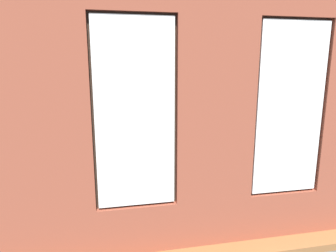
{
  "coord_description": "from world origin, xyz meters",
  "views": [
    {
      "loc": [
        1.26,
        6.03,
        2.29
      ],
      "look_at": [
        0.11,
        0.4,
        1.07
      ],
      "focal_mm": 32.0,
      "sensor_mm": 36.0,
      "label": 1
    }
  ],
  "objects_px": {
    "remote_silver": "(166,144)",
    "potted_plant_by_left_couch": "(233,138)",
    "couch_left": "(275,152)",
    "potted_plant_foreground_right": "(63,133)",
    "coffee_table": "(149,149)",
    "papasan_chair": "(134,133)",
    "table_plant_small": "(155,144)",
    "tv_flatscreen": "(24,140)",
    "candle_jar": "(140,145)",
    "potted_plant_corner_near_left": "(239,119)",
    "media_console": "(27,177)",
    "couch_by_window": "(176,198)",
    "remote_black": "(129,149)",
    "cup_ceramic": "(149,146)",
    "potted_plant_near_tv": "(49,177)"
  },
  "relations": [
    {
      "from": "remote_silver",
      "to": "potted_plant_by_left_couch",
      "type": "xyz_separation_m",
      "value": [
        -1.93,
        -0.64,
        -0.11
      ]
    },
    {
      "from": "couch_left",
      "to": "potted_plant_foreground_right",
      "type": "bearing_deg",
      "value": -110.19
    },
    {
      "from": "coffee_table",
      "to": "papasan_chair",
      "type": "height_order",
      "value": "papasan_chair"
    },
    {
      "from": "coffee_table",
      "to": "table_plant_small",
      "type": "distance_m",
      "value": 0.21
    },
    {
      "from": "tv_flatscreen",
      "to": "candle_jar",
      "type": "bearing_deg",
      "value": -153.38
    },
    {
      "from": "potted_plant_by_left_couch",
      "to": "potted_plant_corner_near_left",
      "type": "bearing_deg",
      "value": -122.67
    },
    {
      "from": "potted_plant_foreground_right",
      "to": "table_plant_small",
      "type": "bearing_deg",
      "value": 141.94
    },
    {
      "from": "candle_jar",
      "to": "coffee_table",
      "type": "bearing_deg",
      "value": 153.62
    },
    {
      "from": "coffee_table",
      "to": "tv_flatscreen",
      "type": "bearing_deg",
      "value": 22.81
    },
    {
      "from": "remote_silver",
      "to": "media_console",
      "type": "bearing_deg",
      "value": 86.33
    },
    {
      "from": "coffee_table",
      "to": "media_console",
      "type": "bearing_deg",
      "value": 22.87
    },
    {
      "from": "couch_by_window",
      "to": "coffee_table",
      "type": "height_order",
      "value": "couch_by_window"
    },
    {
      "from": "couch_left",
      "to": "coffee_table",
      "type": "xyz_separation_m",
      "value": [
        2.75,
        -0.66,
        0.04
      ]
    },
    {
      "from": "couch_left",
      "to": "potted_plant_corner_near_left",
      "type": "height_order",
      "value": "potted_plant_corner_near_left"
    },
    {
      "from": "couch_left",
      "to": "remote_black",
      "type": "xyz_separation_m",
      "value": [
        3.21,
        -0.55,
        0.1
      ]
    },
    {
      "from": "remote_silver",
      "to": "potted_plant_by_left_couch",
      "type": "height_order",
      "value": "potted_plant_by_left_couch"
    },
    {
      "from": "couch_by_window",
      "to": "media_console",
      "type": "bearing_deg",
      "value": -31.65
    },
    {
      "from": "cup_ceramic",
      "to": "tv_flatscreen",
      "type": "xyz_separation_m",
      "value": [
        2.35,
        0.99,
        0.5
      ]
    },
    {
      "from": "couch_left",
      "to": "potted_plant_corner_near_left",
      "type": "bearing_deg",
      "value": -178.89
    },
    {
      "from": "potted_plant_foreground_right",
      "to": "media_console",
      "type": "bearing_deg",
      "value": 83.36
    },
    {
      "from": "cup_ceramic",
      "to": "tv_flatscreen",
      "type": "relative_size",
      "value": 0.07
    },
    {
      "from": "table_plant_small",
      "to": "potted_plant_foreground_right",
      "type": "relative_size",
      "value": 0.23
    },
    {
      "from": "couch_left",
      "to": "tv_flatscreen",
      "type": "height_order",
      "value": "tv_flatscreen"
    },
    {
      "from": "papasan_chair",
      "to": "potted_plant_near_tv",
      "type": "xyz_separation_m",
      "value": [
        1.6,
        3.39,
        0.18
      ]
    },
    {
      "from": "couch_by_window",
      "to": "tv_flatscreen",
      "type": "xyz_separation_m",
      "value": [
        2.41,
        -1.49,
        0.63
      ]
    },
    {
      "from": "couch_by_window",
      "to": "potted_plant_near_tv",
      "type": "relative_size",
      "value": 2.17
    },
    {
      "from": "media_console",
      "to": "couch_left",
      "type": "bearing_deg",
      "value": -176.27
    },
    {
      "from": "tv_flatscreen",
      "to": "papasan_chair",
      "type": "xyz_separation_m",
      "value": [
        -2.15,
        -2.44,
        -0.53
      ]
    },
    {
      "from": "coffee_table",
      "to": "remote_silver",
      "type": "height_order",
      "value": "remote_silver"
    },
    {
      "from": "cup_ceramic",
      "to": "remote_black",
      "type": "distance_m",
      "value": 0.47
    },
    {
      "from": "remote_black",
      "to": "media_console",
      "type": "height_order",
      "value": "media_console"
    },
    {
      "from": "remote_silver",
      "to": "potted_plant_near_tv",
      "type": "relative_size",
      "value": 0.18
    },
    {
      "from": "tv_flatscreen",
      "to": "potted_plant_corner_near_left",
      "type": "xyz_separation_m",
      "value": [
        -5.26,
        -2.63,
        -0.3
      ]
    },
    {
      "from": "table_plant_small",
      "to": "potted_plant_corner_near_left",
      "type": "bearing_deg",
      "value": -147.9
    },
    {
      "from": "potted_plant_near_tv",
      "to": "potted_plant_corner_near_left",
      "type": "bearing_deg",
      "value": -142.81
    },
    {
      "from": "candle_jar",
      "to": "papasan_chair",
      "type": "bearing_deg",
      "value": -89.25
    },
    {
      "from": "tv_flatscreen",
      "to": "potted_plant_foreground_right",
      "type": "relative_size",
      "value": 1.51
    },
    {
      "from": "candle_jar",
      "to": "remote_silver",
      "type": "height_order",
      "value": "candle_jar"
    },
    {
      "from": "candle_jar",
      "to": "tv_flatscreen",
      "type": "height_order",
      "value": "tv_flatscreen"
    },
    {
      "from": "media_console",
      "to": "couch_by_window",
      "type": "bearing_deg",
      "value": 148.35
    },
    {
      "from": "media_console",
      "to": "potted_plant_by_left_couch",
      "type": "xyz_separation_m",
      "value": [
        -4.71,
        -1.77,
        0.03
      ]
    },
    {
      "from": "coffee_table",
      "to": "media_console",
      "type": "distance_m",
      "value": 2.56
    },
    {
      "from": "couch_left",
      "to": "potted_plant_near_tv",
      "type": "distance_m",
      "value": 4.74
    },
    {
      "from": "couch_left",
      "to": "tv_flatscreen",
      "type": "bearing_deg",
      "value": -81.45
    },
    {
      "from": "couch_by_window",
      "to": "cup_ceramic",
      "type": "xyz_separation_m",
      "value": [
        0.05,
        -2.48,
        0.13
      ]
    },
    {
      "from": "candle_jar",
      "to": "couch_left",
      "type": "bearing_deg",
      "value": 165.61
    },
    {
      "from": "media_console",
      "to": "table_plant_small",
      "type": "bearing_deg",
      "value": -160.39
    },
    {
      "from": "table_plant_small",
      "to": "potted_plant_near_tv",
      "type": "distance_m",
      "value": 2.65
    },
    {
      "from": "couch_by_window",
      "to": "remote_silver",
      "type": "bearing_deg",
      "value": -97.97
    },
    {
      "from": "remote_black",
      "to": "potted_plant_near_tv",
      "type": "bearing_deg",
      "value": 39.31
    }
  ]
}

